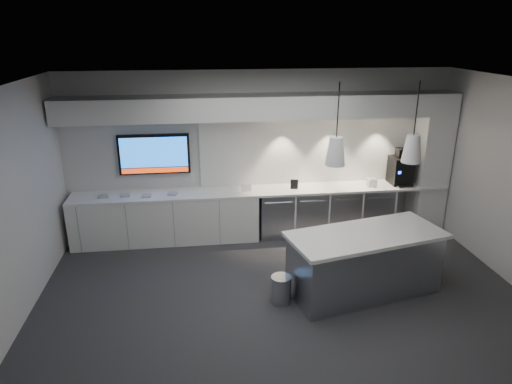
{
  "coord_description": "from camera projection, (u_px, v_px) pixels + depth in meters",
  "views": [
    {
      "loc": [
        -1.12,
        -5.55,
        3.66
      ],
      "look_at": [
        -0.25,
        1.1,
        1.25
      ],
      "focal_mm": 32.0,
      "sensor_mm": 36.0,
      "label": 1
    }
  ],
  "objects": [
    {
      "name": "tray_c",
      "position": [
        147.0,
        196.0,
        7.95
      ],
      "size": [
        0.17,
        0.17,
        0.02
      ],
      "primitive_type": "cube",
      "rotation": [
        0.0,
        0.0,
        -0.07
      ],
      "color": "#A3A3A3",
      "rests_on": "back_counter"
    },
    {
      "name": "fridge_unit_d",
      "position": [
        373.0,
        208.0,
        8.7
      ],
      "size": [
        0.6,
        0.61,
        0.85
      ],
      "primitive_type": "cube",
      "color": "#9C9FA4",
      "rests_on": "floor"
    },
    {
      "name": "pendant_right",
      "position": [
        412.0,
        148.0,
        6.08
      ],
      "size": [
        0.26,
        0.26,
        1.08
      ],
      "color": "white",
      "rests_on": "ceiling"
    },
    {
      "name": "pendant_left",
      "position": [
        336.0,
        151.0,
        5.95
      ],
      "size": [
        0.26,
        0.26,
        1.08
      ],
      "color": "white",
      "rests_on": "ceiling"
    },
    {
      "name": "left_base_cabinets",
      "position": [
        166.0,
        218.0,
        8.23
      ],
      "size": [
        3.3,
        0.63,
        0.86
      ],
      "primitive_type": "cube",
      "color": "white",
      "rests_on": "floor"
    },
    {
      "name": "tray_a",
      "position": [
        103.0,
        196.0,
        7.92
      ],
      "size": [
        0.18,
        0.18,
        0.02
      ],
      "primitive_type": "cube",
      "rotation": [
        0.0,
        0.0,
        0.16
      ],
      "color": "#A3A3A3",
      "rests_on": "back_counter"
    },
    {
      "name": "soffit",
      "position": [
        262.0,
        107.0,
        7.8
      ],
      "size": [
        6.9,
        0.6,
        0.4
      ],
      "primitive_type": "cube",
      "color": "white",
      "rests_on": "wall_back"
    },
    {
      "name": "fridge_unit_a",
      "position": [
        275.0,
        213.0,
        8.47
      ],
      "size": [
        0.6,
        0.61,
        0.85
      ],
      "primitive_type": "cube",
      "color": "#9C9FA4",
      "rests_on": "floor"
    },
    {
      "name": "bin",
      "position": [
        281.0,
        289.0,
        6.42
      ],
      "size": [
        0.36,
        0.36,
        0.4
      ],
      "primitive_type": "cylinder",
      "rotation": [
        0.0,
        0.0,
        0.34
      ],
      "color": "#9C9FA4",
      "rests_on": "floor"
    },
    {
      "name": "wall_tv",
      "position": [
        154.0,
        154.0,
        8.08
      ],
      "size": [
        1.25,
        0.07,
        0.72
      ],
      "color": "black",
      "rests_on": "wall_back"
    },
    {
      "name": "island",
      "position": [
        364.0,
        263.0,
        6.58
      ],
      "size": [
        2.37,
        1.41,
        0.94
      ],
      "rotation": [
        0.0,
        0.0,
        0.22
      ],
      "color": "#9C9FA4",
      "rests_on": "floor"
    },
    {
      "name": "fridge_unit_c",
      "position": [
        341.0,
        210.0,
        8.63
      ],
      "size": [
        0.6,
        0.61,
        0.85
      ],
      "primitive_type": "cube",
      "color": "#9C9FA4",
      "rests_on": "floor"
    },
    {
      "name": "back_counter",
      "position": [
        262.0,
        191.0,
        8.29
      ],
      "size": [
        6.8,
        0.65,
        0.04
      ],
      "primitive_type": "cube",
      "color": "white",
      "rests_on": "left_base_cabinets"
    },
    {
      "name": "fridge_unit_b",
      "position": [
        308.0,
        212.0,
        8.55
      ],
      "size": [
        0.6,
        0.61,
        0.85
      ],
      "primitive_type": "cube",
      "color": "#9C9FA4",
      "rests_on": "floor"
    },
    {
      "name": "wall_back",
      "position": [
        260.0,
        153.0,
        8.38
      ],
      "size": [
        7.0,
        0.0,
        7.0
      ],
      "primitive_type": "plane",
      "rotation": [
        1.57,
        0.0,
        0.0
      ],
      "color": "silver",
      "rests_on": "floor"
    },
    {
      "name": "coffee_machine",
      "position": [
        401.0,
        169.0,
        8.53
      ],
      "size": [
        0.37,
        0.54,
        0.68
      ],
      "rotation": [
        0.0,
        0.0,
        -0.01
      ],
      "color": "black",
      "rests_on": "back_counter"
    },
    {
      "name": "tray_d",
      "position": [
        173.0,
        194.0,
        8.05
      ],
      "size": [
        0.19,
        0.19,
        0.02
      ],
      "primitive_type": "cube",
      "rotation": [
        0.0,
        0.0,
        -0.22
      ],
      "color": "#A3A3A3",
      "rests_on": "back_counter"
    },
    {
      "name": "floor",
      "position": [
        283.0,
        298.0,
        6.56
      ],
      "size": [
        7.0,
        7.0,
        0.0
      ],
      "primitive_type": "plane",
      "color": "#303033",
      "rests_on": "ground"
    },
    {
      "name": "wall_left",
      "position": [
        7.0,
        214.0,
        5.62
      ],
      "size": [
        0.0,
        7.0,
        7.0
      ],
      "primitive_type": "plane",
      "rotation": [
        1.57,
        0.0,
        1.57
      ],
      "color": "silver",
      "rests_on": "floor"
    },
    {
      "name": "tray_b",
      "position": [
        125.0,
        195.0,
        7.97
      ],
      "size": [
        0.18,
        0.18,
        0.02
      ],
      "primitive_type": "cube",
      "rotation": [
        0.0,
        0.0,
        0.14
      ],
      "color": "#A3A3A3",
      "rests_on": "back_counter"
    },
    {
      "name": "ceiling",
      "position": [
        288.0,
        86.0,
        5.54
      ],
      "size": [
        7.0,
        7.0,
        0.0
      ],
      "primitive_type": "plane",
      "rotation": [
        3.14,
        0.0,
        0.0
      ],
      "color": "black",
      "rests_on": "wall_back"
    },
    {
      "name": "cup_cluster",
      "position": [
        372.0,
        183.0,
        8.45
      ],
      "size": [
        0.17,
        0.17,
        0.14
      ],
      "primitive_type": null,
      "color": "white",
      "rests_on": "back_counter"
    },
    {
      "name": "column",
      "position": [
        430.0,
        162.0,
        8.56
      ],
      "size": [
        0.55,
        0.55,
        2.6
      ],
      "primitive_type": "cube",
      "color": "white",
      "rests_on": "floor"
    },
    {
      "name": "sign_black",
      "position": [
        294.0,
        184.0,
        8.29
      ],
      "size": [
        0.14,
        0.05,
        0.18
      ],
      "primitive_type": "cube",
      "rotation": [
        0.0,
        0.0,
        -0.22
      ],
      "color": "black",
      "rests_on": "back_counter"
    },
    {
      "name": "sign_white",
      "position": [
        246.0,
        188.0,
        8.16
      ],
      "size": [
        0.18,
        0.05,
        0.14
      ],
      "primitive_type": "cube",
      "rotation": [
        0.0,
        0.0,
        0.17
      ],
      "color": "white",
      "rests_on": "back_counter"
    },
    {
      "name": "wall_front",
      "position": [
        344.0,
        310.0,
        3.72
      ],
      "size": [
        7.0,
        0.0,
        7.0
      ],
      "primitive_type": "plane",
      "rotation": [
        -1.57,
        0.0,
        0.0
      ],
      "color": "silver",
      "rests_on": "floor"
    },
    {
      "name": "backsplash",
      "position": [
        324.0,
        149.0,
        8.49
      ],
      "size": [
        4.6,
        0.03,
        1.3
      ],
      "primitive_type": "cube",
      "color": "white",
      "rests_on": "wall_back"
    }
  ]
}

